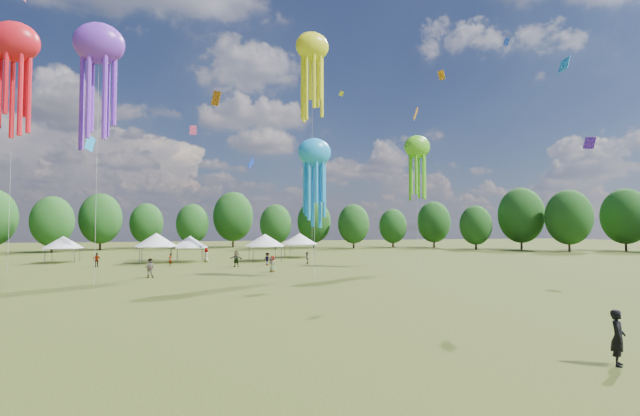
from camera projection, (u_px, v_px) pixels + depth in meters
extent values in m
plane|color=#384416|center=(411.00, 378.00, 14.47)|extent=(300.00, 300.00, 0.00)
imported|color=black|center=(618.00, 338.00, 15.79)|extent=(0.82, 0.81, 1.91)
imported|color=gray|center=(150.00, 268.00, 43.38)|extent=(0.98, 0.82, 1.84)
imported|color=gray|center=(206.00, 255.00, 62.90)|extent=(0.72, 0.99, 1.88)
imported|color=gray|center=(307.00, 258.00, 59.88)|extent=(0.78, 0.88, 1.52)
imported|color=gray|center=(267.00, 259.00, 57.82)|extent=(1.17, 1.00, 1.57)
imported|color=gray|center=(97.00, 260.00, 55.03)|extent=(1.07, 0.85, 1.70)
imported|color=gray|center=(236.00, 259.00, 55.37)|extent=(1.83, 1.37, 1.92)
imported|color=gray|center=(170.00, 260.00, 56.49)|extent=(0.64, 0.66, 1.53)
imported|color=gray|center=(272.00, 264.00, 48.99)|extent=(0.98, 0.96, 1.71)
cylinder|color=#47474C|center=(45.00, 257.00, 59.98)|extent=(0.08, 0.08, 1.87)
cylinder|color=#47474C|center=(52.00, 255.00, 63.32)|extent=(0.08, 0.08, 1.87)
cylinder|color=#47474C|center=(74.00, 256.00, 60.99)|extent=(0.08, 0.08, 1.87)
cylinder|color=#47474C|center=(80.00, 255.00, 64.33)|extent=(0.08, 0.08, 1.87)
cube|color=white|center=(63.00, 248.00, 62.20)|extent=(3.89, 3.89, 0.10)
cone|color=white|center=(63.00, 242.00, 62.23)|extent=(5.06, 5.06, 1.61)
cylinder|color=#47474C|center=(139.00, 256.00, 59.20)|extent=(0.08, 0.08, 2.12)
cylinder|color=#47474C|center=(142.00, 254.00, 62.87)|extent=(0.08, 0.08, 2.12)
cylinder|color=#47474C|center=(171.00, 256.00, 60.30)|extent=(0.08, 0.08, 2.12)
cylinder|color=#47474C|center=(171.00, 254.00, 63.98)|extent=(0.08, 0.08, 2.12)
cube|color=white|center=(156.00, 247.00, 61.64)|extent=(4.24, 4.24, 0.10)
cone|color=white|center=(156.00, 240.00, 61.68)|extent=(5.51, 5.51, 1.81)
cylinder|color=#47474C|center=(177.00, 256.00, 61.65)|extent=(0.08, 0.08, 1.88)
cylinder|color=#47474C|center=(177.00, 254.00, 64.89)|extent=(0.08, 0.08, 1.88)
cylinder|color=#47474C|center=(203.00, 255.00, 62.62)|extent=(0.08, 0.08, 1.88)
cylinder|color=#47474C|center=(202.00, 254.00, 65.86)|extent=(0.08, 0.08, 1.88)
cube|color=white|center=(190.00, 248.00, 63.80)|extent=(3.78, 3.78, 0.10)
cone|color=white|center=(190.00, 242.00, 63.83)|extent=(4.92, 4.92, 1.61)
cylinder|color=#47474C|center=(253.00, 255.00, 63.32)|extent=(0.08, 0.08, 2.01)
cylinder|color=#47474C|center=(249.00, 253.00, 67.11)|extent=(0.08, 0.08, 2.01)
cylinder|color=#47474C|center=(281.00, 254.00, 64.46)|extent=(0.08, 0.08, 2.01)
cylinder|color=#47474C|center=(276.00, 253.00, 68.25)|extent=(0.08, 0.08, 2.01)
cube|color=white|center=(265.00, 246.00, 65.83)|extent=(4.36, 4.36, 0.10)
cone|color=white|center=(265.00, 240.00, 65.87)|extent=(5.67, 5.67, 1.72)
cylinder|color=#47474C|center=(290.00, 252.00, 70.95)|extent=(0.08, 0.08, 2.02)
cylinder|color=#47474C|center=(285.00, 250.00, 74.73)|extent=(0.08, 0.08, 2.02)
cylinder|color=#47474C|center=(315.00, 251.00, 72.08)|extent=(0.08, 0.08, 2.02)
cylinder|color=#47474C|center=(308.00, 250.00, 75.86)|extent=(0.08, 0.08, 2.02)
cube|color=white|center=(299.00, 244.00, 73.45)|extent=(4.35, 4.35, 0.10)
cone|color=white|center=(299.00, 239.00, 73.49)|extent=(5.66, 5.66, 1.73)
ellipsoid|color=purple|center=(99.00, 44.00, 38.42)|extent=(4.06, 2.84, 3.45)
cylinder|color=beige|center=(97.00, 163.00, 37.99)|extent=(0.03, 0.03, 20.13)
ellipsoid|color=#F7F319|center=(312.00, 46.00, 59.74)|extent=(4.40, 3.08, 3.74)
cylinder|color=beige|center=(312.00, 154.00, 59.14)|extent=(0.03, 0.03, 28.30)
ellipsoid|color=#5DC821|center=(417.00, 147.00, 53.62)|extent=(3.19, 2.23, 2.71)
cylinder|color=beige|center=(418.00, 207.00, 53.32)|extent=(0.03, 0.03, 14.16)
ellipsoid|color=red|center=(14.00, 42.00, 50.31)|extent=(5.17, 3.62, 4.39)
cylinder|color=beige|center=(11.00, 155.00, 49.78)|extent=(0.03, 0.03, 25.11)
ellipsoid|color=#1C9AEF|center=(314.00, 152.00, 43.82)|extent=(3.22, 2.25, 2.73)
cylinder|color=beige|center=(314.00, 215.00, 43.56)|extent=(0.03, 0.03, 11.91)
cube|color=orange|center=(216.00, 98.00, 67.21)|extent=(1.44, 1.66, 2.49)
cube|color=#F7F319|center=(341.00, 94.00, 79.79)|extent=(0.86, 0.47, 1.03)
cube|color=blue|center=(251.00, 163.00, 58.58)|extent=(0.98, 1.01, 1.42)
cube|color=#1C9AEF|center=(564.00, 65.00, 38.09)|extent=(0.57, 1.17, 1.33)
cube|color=orange|center=(442.00, 75.00, 58.04)|extent=(0.70, 0.99, 1.12)
cube|color=#1C9AEF|center=(90.00, 143.00, 74.98)|extent=(1.35, 2.13, 2.87)
cube|color=purple|center=(306.00, 50.00, 73.38)|extent=(1.65, 1.46, 2.25)
cube|color=orange|center=(416.00, 114.00, 81.23)|extent=(1.60, 1.70, 2.14)
cube|color=#5DC821|center=(310.00, 145.00, 81.06)|extent=(1.81, 0.82, 1.92)
cube|color=blue|center=(506.00, 42.00, 52.12)|extent=(0.73, 0.45, 0.80)
cube|color=#EE468D|center=(193.00, 130.00, 57.22)|extent=(0.89, 0.75, 1.18)
cube|color=purple|center=(590.00, 143.00, 49.21)|extent=(0.92, 0.96, 1.46)
cylinder|color=#38281C|center=(52.00, 244.00, 87.08)|extent=(0.44, 0.44, 3.07)
ellipsoid|color=#1D4B19|center=(52.00, 221.00, 87.27)|extent=(7.66, 7.66, 9.58)
cylinder|color=#38281C|center=(100.00, 242.00, 97.08)|extent=(0.44, 0.44, 3.43)
ellipsoid|color=#1D4B19|center=(101.00, 218.00, 97.29)|extent=(8.58, 8.58, 10.73)
cylinder|color=#38281C|center=(146.00, 242.00, 104.97)|extent=(0.44, 0.44, 2.95)
ellipsoid|color=#1D4B19|center=(146.00, 223.00, 105.15)|extent=(7.37, 7.37, 9.21)
cylinder|color=#38281C|center=(192.00, 242.00, 104.13)|extent=(0.44, 0.44, 2.89)
ellipsoid|color=#1D4B19|center=(192.00, 224.00, 104.31)|extent=(7.23, 7.23, 9.04)
cylinder|color=#38281C|center=(233.00, 239.00, 111.16)|extent=(0.44, 0.44, 3.84)
ellipsoid|color=#1D4B19|center=(233.00, 216.00, 111.39)|extent=(9.60, 9.60, 11.99)
cylinder|color=#38281C|center=(276.00, 242.00, 102.94)|extent=(0.44, 0.44, 2.84)
ellipsoid|color=#1D4B19|center=(276.00, 224.00, 103.12)|extent=(7.11, 7.11, 8.89)
cylinder|color=#38281C|center=(314.00, 241.00, 108.24)|extent=(0.44, 0.44, 3.16)
ellipsoid|color=#1D4B19|center=(314.00, 222.00, 108.43)|extent=(7.91, 7.91, 9.88)
cylinder|color=#38281C|center=(354.00, 242.00, 104.96)|extent=(0.44, 0.44, 2.88)
ellipsoid|color=#1D4B19|center=(354.00, 224.00, 105.14)|extent=(7.21, 7.21, 9.01)
cylinder|color=#38281C|center=(393.00, 242.00, 109.94)|extent=(0.44, 0.44, 2.63)
ellipsoid|color=#1D4B19|center=(393.00, 226.00, 110.10)|extent=(6.57, 6.57, 8.22)
cylinder|color=#38281C|center=(434.00, 241.00, 109.18)|extent=(0.44, 0.44, 3.13)
ellipsoid|color=#1D4B19|center=(434.00, 222.00, 109.37)|extent=(7.81, 7.81, 9.77)
cylinder|color=#38281C|center=(476.00, 243.00, 98.67)|extent=(0.44, 0.44, 2.72)
ellipsoid|color=#1D4B19|center=(476.00, 225.00, 98.83)|extent=(6.80, 6.80, 8.50)
cylinder|color=#38281C|center=(521.00, 241.00, 98.61)|extent=(0.44, 0.44, 3.81)
ellipsoid|color=#1D4B19|center=(521.00, 215.00, 98.84)|extent=(9.52, 9.52, 11.90)
cylinder|color=#38281C|center=(569.00, 243.00, 90.91)|extent=(0.44, 0.44, 3.51)
ellipsoid|color=#1D4B19|center=(569.00, 217.00, 91.12)|extent=(8.78, 8.78, 10.97)
cylinder|color=#38281C|center=(626.00, 242.00, 93.13)|extent=(0.44, 0.44, 3.64)
ellipsoid|color=#1D4B19|center=(625.00, 216.00, 93.35)|extent=(9.10, 9.10, 11.37)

